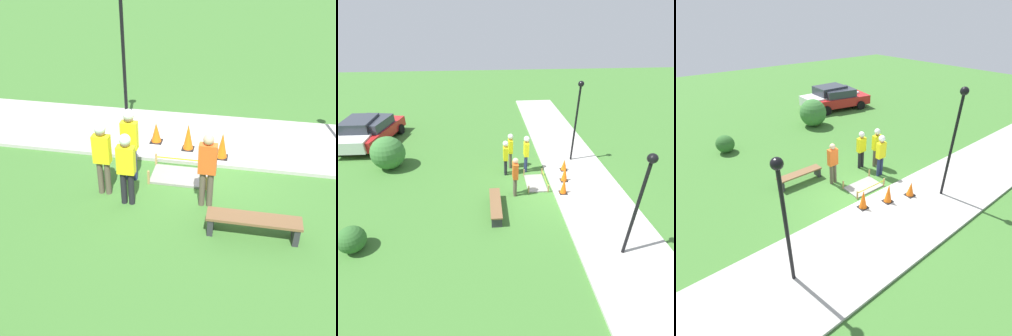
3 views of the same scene
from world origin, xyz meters
TOP-DOWN VIEW (x-y plane):
  - ground_plane at (0.00, 0.00)m, footprint 60.00×60.00m
  - sidewalk at (0.00, -1.58)m, footprint 28.00×3.15m
  - wet_concrete_patch at (0.62, 0.65)m, footprint 1.49×0.94m
  - traffic_cone_near_patch at (-0.35, -0.39)m, footprint 0.34×0.34m
  - traffic_cone_far_patch at (0.62, -0.70)m, footprint 0.34×0.34m
  - traffic_cone_sidewalk_edge at (1.59, -0.96)m, footprint 0.34×0.34m
  - park_bench at (-1.24, 2.62)m, footprint 1.94×0.44m
  - worker_supervisor at (1.62, 1.98)m, footprint 0.40×0.26m
  - worker_assistant at (1.82, 0.95)m, footprint 0.40×0.28m
  - worker_trainee at (2.28, 1.68)m, footprint 0.40×0.27m
  - bystander_in_orange_shirt at (-0.15, 1.72)m, footprint 0.40×0.24m
  - lamppost_near at (2.65, -1.64)m, footprint 0.28×0.28m
  - lamppost_far at (-3.77, -1.45)m, footprint 0.28×0.28m
  - parked_car_white at (5.80, 10.25)m, footprint 4.31×2.12m
  - parked_car_red at (6.14, 9.70)m, footprint 4.74×2.78m
  - shrub_rounded_near at (-2.80, 7.47)m, footprint 0.91×0.91m
  - shrub_rounded_mid at (2.77, 7.85)m, footprint 1.68×1.68m

SIDE VIEW (x-z plane):
  - ground_plane at x=0.00m, z-range 0.00..0.00m
  - wet_concrete_patch at x=0.62m, z-range -0.15..0.22m
  - sidewalk at x=0.00m, z-range 0.00..0.10m
  - park_bench at x=-1.24m, z-range 0.10..0.58m
  - traffic_cone_sidewalk_edge at x=1.59m, z-range 0.10..0.70m
  - shrub_rounded_near at x=-2.80m, z-range 0.00..0.91m
  - traffic_cone_near_patch at x=-0.35m, z-range 0.10..0.84m
  - traffic_cone_far_patch at x=0.62m, z-range 0.10..0.86m
  - parked_car_red at x=6.14m, z-range 0.03..1.50m
  - parked_car_white at x=5.80m, z-range 0.03..1.64m
  - shrub_rounded_mid at x=2.77m, z-range 0.00..1.68m
  - bystander_in_orange_shirt at x=-0.15m, z-range 0.13..1.96m
  - worker_supervisor at x=1.62m, z-range 0.17..1.96m
  - worker_trainee at x=2.28m, z-range 0.19..2.05m
  - worker_assistant at x=1.82m, z-range 0.21..2.11m
  - lamppost_far at x=-3.77m, z-range 0.69..4.34m
  - lamppost_near at x=2.65m, z-range 0.72..4.85m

